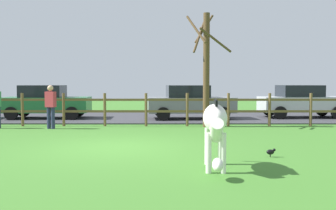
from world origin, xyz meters
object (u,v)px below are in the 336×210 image
at_px(bare_tree, 205,65).
at_px(zebra, 214,124).
at_px(parked_car_green, 44,102).
at_px(visitor_right_of_tree, 49,105).
at_px(parked_car_silver, 300,101).
at_px(crow_on_grass, 269,152).
at_px(parked_car_grey, 189,102).

relative_size(bare_tree, zebra, 2.29).
bearing_deg(parked_car_green, bare_tree, -22.80).
xyz_separation_m(zebra, visitor_right_of_tree, (-5.35, 6.79, -0.02)).
bearing_deg(visitor_right_of_tree, parked_car_silver, 20.77).
xyz_separation_m(zebra, parked_car_silver, (5.50, 10.90, -0.08)).
height_order(parked_car_green, parked_car_silver, same).
xyz_separation_m(crow_on_grass, visitor_right_of_tree, (-6.82, 5.51, 0.78)).
bearing_deg(zebra, crow_on_grass, 41.19).
xyz_separation_m(parked_car_grey, parked_car_silver, (5.42, 0.61, 0.00)).
xyz_separation_m(crow_on_grass, parked_car_grey, (-1.38, 9.01, 0.72)).
relative_size(parked_car_green, visitor_right_of_tree, 2.48).
distance_m(zebra, parked_car_silver, 12.21).
relative_size(bare_tree, visitor_right_of_tree, 2.71).
distance_m(bare_tree, zebra, 7.62).
height_order(parked_car_green, parked_car_grey, same).
relative_size(bare_tree, parked_car_silver, 1.09).
distance_m(parked_car_grey, parked_car_silver, 5.45).
distance_m(bare_tree, parked_car_green, 8.03).
bearing_deg(parked_car_grey, crow_on_grass, -81.28).
distance_m(parked_car_silver, visitor_right_of_tree, 11.60).
distance_m(parked_car_green, visitor_right_of_tree, 3.96).
xyz_separation_m(zebra, parked_car_green, (-6.72, 10.51, -0.08)).
relative_size(zebra, parked_car_silver, 0.48).
distance_m(zebra, parked_car_green, 12.47).
bearing_deg(bare_tree, visitor_right_of_tree, -173.58).
xyz_separation_m(parked_car_green, parked_car_silver, (12.22, 0.40, 0.00)).
distance_m(bare_tree, crow_on_grass, 6.65).
distance_m(bare_tree, visitor_right_of_tree, 6.12).
relative_size(parked_car_green, parked_car_grey, 0.98).
height_order(bare_tree, parked_car_green, bare_tree).
bearing_deg(visitor_right_of_tree, bare_tree, 6.42).
relative_size(crow_on_grass, parked_car_silver, 0.05).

